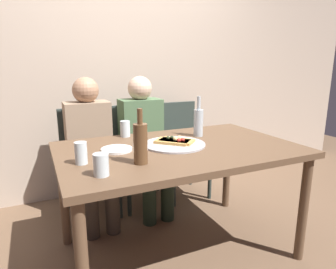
{
  "coord_description": "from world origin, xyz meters",
  "views": [
    {
      "loc": [
        -0.82,
        -1.62,
        1.27
      ],
      "look_at": [
        -0.01,
        0.14,
        0.8
      ],
      "focal_mm": 31.48,
      "sensor_mm": 36.0,
      "label": 1
    }
  ],
  "objects_px": {
    "wine_bottle": "(198,122)",
    "beer_bottle": "(140,143)",
    "wine_glass": "(101,165)",
    "chair_left": "(88,154)",
    "guest_in_beanie": "(144,138)",
    "pizza_tray": "(174,144)",
    "chair_right": "(180,143)",
    "pizza_slice_last": "(177,141)",
    "tumbler_far": "(125,129)",
    "guest_in_sweater": "(91,144)",
    "tumbler_near": "(81,153)",
    "pizza_slice_extra": "(173,141)",
    "plate_stack": "(117,149)",
    "dining_table": "(179,158)",
    "chair_middle": "(139,148)"
  },
  "relations": [
    {
      "from": "tumbler_far",
      "to": "chair_right",
      "type": "relative_size",
      "value": 0.13
    },
    {
      "from": "wine_glass",
      "to": "chair_left",
      "type": "bearing_deg",
      "value": 83.71
    },
    {
      "from": "pizza_slice_last",
      "to": "guest_in_beanie",
      "type": "distance_m",
      "value": 0.67
    },
    {
      "from": "wine_bottle",
      "to": "pizza_tray",
      "type": "bearing_deg",
      "value": -150.13
    },
    {
      "from": "wine_bottle",
      "to": "guest_in_sweater",
      "type": "bearing_deg",
      "value": 142.84
    },
    {
      "from": "pizza_tray",
      "to": "plate_stack",
      "type": "height_order",
      "value": "plate_stack"
    },
    {
      "from": "tumbler_near",
      "to": "chair_middle",
      "type": "xyz_separation_m",
      "value": [
        0.65,
        0.95,
        -0.3
      ]
    },
    {
      "from": "wine_bottle",
      "to": "beer_bottle",
      "type": "xyz_separation_m",
      "value": [
        -0.59,
        -0.4,
        0.01
      ]
    },
    {
      "from": "pizza_slice_extra",
      "to": "beer_bottle",
      "type": "bearing_deg",
      "value": -140.05
    },
    {
      "from": "guest_in_beanie",
      "to": "beer_bottle",
      "type": "bearing_deg",
      "value": 68.78
    },
    {
      "from": "wine_bottle",
      "to": "chair_left",
      "type": "xyz_separation_m",
      "value": [
        -0.69,
        0.67,
        -0.35
      ]
    },
    {
      "from": "pizza_tray",
      "to": "beer_bottle",
      "type": "height_order",
      "value": "beer_bottle"
    },
    {
      "from": "pizza_tray",
      "to": "chair_right",
      "type": "bearing_deg",
      "value": 60.88
    },
    {
      "from": "wine_glass",
      "to": "guest_in_sweater",
      "type": "distance_m",
      "value": 1.04
    },
    {
      "from": "pizza_slice_last",
      "to": "tumbler_far",
      "type": "xyz_separation_m",
      "value": [
        -0.25,
        0.35,
        0.03
      ]
    },
    {
      "from": "pizza_slice_extra",
      "to": "chair_middle",
      "type": "height_order",
      "value": "chair_middle"
    },
    {
      "from": "tumbler_near",
      "to": "chair_left",
      "type": "height_order",
      "value": "chair_left"
    },
    {
      "from": "pizza_slice_extra",
      "to": "wine_bottle",
      "type": "relative_size",
      "value": 0.85
    },
    {
      "from": "dining_table",
      "to": "guest_in_sweater",
      "type": "height_order",
      "value": "guest_in_sweater"
    },
    {
      "from": "beer_bottle",
      "to": "chair_right",
      "type": "relative_size",
      "value": 0.33
    },
    {
      "from": "pizza_slice_last",
      "to": "wine_glass",
      "type": "bearing_deg",
      "value": -148.34
    },
    {
      "from": "plate_stack",
      "to": "chair_left",
      "type": "height_order",
      "value": "chair_left"
    },
    {
      "from": "pizza_tray",
      "to": "pizza_slice_extra",
      "type": "relative_size",
      "value": 1.63
    },
    {
      "from": "plate_stack",
      "to": "guest_in_sweater",
      "type": "relative_size",
      "value": 0.16
    },
    {
      "from": "pizza_slice_last",
      "to": "tumbler_far",
      "type": "height_order",
      "value": "tumbler_far"
    },
    {
      "from": "guest_in_sweater",
      "to": "plate_stack",
      "type": "bearing_deg",
      "value": 94.06
    },
    {
      "from": "beer_bottle",
      "to": "tumbler_near",
      "type": "bearing_deg",
      "value": 156.7
    },
    {
      "from": "pizza_slice_extra",
      "to": "beer_bottle",
      "type": "height_order",
      "value": "beer_bottle"
    },
    {
      "from": "dining_table",
      "to": "wine_glass",
      "type": "distance_m",
      "value": 0.65
    },
    {
      "from": "wine_bottle",
      "to": "wine_glass",
      "type": "distance_m",
      "value": 0.96
    },
    {
      "from": "chair_middle",
      "to": "guest_in_beanie",
      "type": "height_order",
      "value": "guest_in_beanie"
    },
    {
      "from": "plate_stack",
      "to": "chair_right",
      "type": "bearing_deg",
      "value": 43.42
    },
    {
      "from": "wine_bottle",
      "to": "guest_in_sweater",
      "type": "xyz_separation_m",
      "value": [
        -0.69,
        0.52,
        -0.22
      ]
    },
    {
      "from": "tumbler_far",
      "to": "guest_in_beanie",
      "type": "xyz_separation_m",
      "value": [
        0.26,
        0.32,
        -0.17
      ]
    },
    {
      "from": "pizza_slice_last",
      "to": "wine_bottle",
      "type": "bearing_deg",
      "value": 29.57
    },
    {
      "from": "tumbler_far",
      "to": "chair_right",
      "type": "bearing_deg",
      "value": 34.27
    },
    {
      "from": "pizza_slice_extra",
      "to": "tumbler_far",
      "type": "bearing_deg",
      "value": 122.64
    },
    {
      "from": "chair_left",
      "to": "guest_in_beanie",
      "type": "relative_size",
      "value": 0.77
    },
    {
      "from": "pizza_slice_last",
      "to": "tumbler_near",
      "type": "bearing_deg",
      "value": -167.5
    },
    {
      "from": "pizza_slice_extra",
      "to": "dining_table",
      "type": "bearing_deg",
      "value": -78.23
    },
    {
      "from": "pizza_tray",
      "to": "tumbler_far",
      "type": "distance_m",
      "value": 0.43
    },
    {
      "from": "wine_bottle",
      "to": "tumbler_near",
      "type": "height_order",
      "value": "wine_bottle"
    },
    {
      "from": "tumbler_near",
      "to": "plate_stack",
      "type": "height_order",
      "value": "tumbler_near"
    },
    {
      "from": "guest_in_beanie",
      "to": "pizza_slice_last",
      "type": "bearing_deg",
      "value": 88.89
    },
    {
      "from": "dining_table",
      "to": "chair_middle",
      "type": "xyz_separation_m",
      "value": [
        0.03,
        0.87,
        -0.16
      ]
    },
    {
      "from": "plate_stack",
      "to": "guest_in_sweater",
      "type": "distance_m",
      "value": 0.65
    },
    {
      "from": "pizza_tray",
      "to": "beer_bottle",
      "type": "distance_m",
      "value": 0.42
    },
    {
      "from": "tumbler_far",
      "to": "chair_left",
      "type": "distance_m",
      "value": 0.59
    },
    {
      "from": "pizza_slice_last",
      "to": "chair_left",
      "type": "relative_size",
      "value": 0.28
    },
    {
      "from": "plate_stack",
      "to": "pizza_slice_last",
      "type": "bearing_deg",
      "value": -2.75
    }
  ]
}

